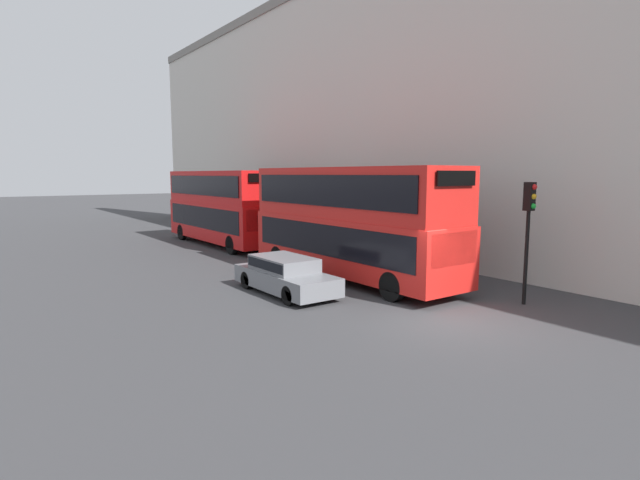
% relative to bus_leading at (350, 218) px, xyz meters
% --- Properties ---
extents(ground_plane, '(200.00, 200.00, 0.00)m').
position_rel_bus_leading_xyz_m(ground_plane, '(-1.60, -6.10, -2.45)').
color(ground_plane, '#38383A').
extents(building_facade, '(1.10, 80.00, 15.41)m').
position_rel_bus_leading_xyz_m(building_facade, '(5.40, -6.10, 5.56)').
color(building_facade, beige).
rests_on(building_facade, ground).
extents(bus_leading, '(2.59, 10.45, 4.45)m').
position_rel_bus_leading_xyz_m(bus_leading, '(0.00, 0.00, 0.00)').
color(bus_leading, red).
rests_on(bus_leading, ground).
extents(bus_second_in_queue, '(2.59, 10.42, 4.37)m').
position_rel_bus_leading_xyz_m(bus_second_in_queue, '(-0.00, 12.00, -0.04)').
color(bus_second_in_queue, red).
rests_on(bus_second_in_queue, ground).
extents(car_dark_sedan, '(1.75, 4.52, 1.30)m').
position_rel_bus_leading_xyz_m(car_dark_sedan, '(-3.40, -0.57, -1.75)').
color(car_dark_sedan, slate).
rests_on(car_dark_sedan, ground).
extents(traffic_light, '(0.30, 0.36, 3.94)m').
position_rel_bus_leading_xyz_m(traffic_light, '(2.08, -6.41, 0.38)').
color(traffic_light, black).
rests_on(traffic_light, ground).
extents(pedestrian, '(0.36, 0.36, 1.81)m').
position_rel_bus_leading_xyz_m(pedestrian, '(2.36, -0.81, -1.61)').
color(pedestrian, '#334C6B').
rests_on(pedestrian, ground).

